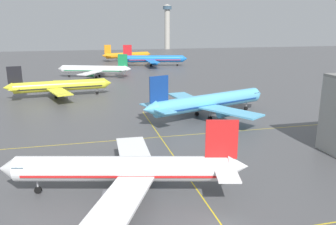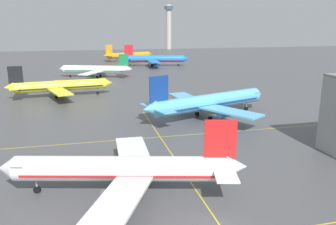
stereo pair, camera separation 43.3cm
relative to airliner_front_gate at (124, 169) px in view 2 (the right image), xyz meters
name	(u,v)px [view 2 (the right image)]	position (x,y,z in m)	size (l,w,h in m)	color
airliner_front_gate	(124,169)	(0.00, 0.00, 0.00)	(35.55, 30.24, 11.16)	white
airliner_second_row	(208,102)	(26.13, 36.56, 0.39)	(38.43, 32.90, 12.30)	#5BB7E5
airliner_third_row	(60,86)	(-13.40, 73.35, -0.09)	(35.10, 30.08, 10.91)	yellow
airliner_far_left_stand	(96,69)	(-0.25, 114.62, -0.12)	(33.77, 28.92, 10.82)	white
airliner_far_right_stand	(155,59)	(34.78, 151.70, 0.37)	(39.16, 33.25, 12.25)	blue
airliner_distant_taxiway	(128,55)	(23.35, 184.34, -0.08)	(34.56, 29.47, 10.92)	orange
taxiway_markings	(184,172)	(10.46, 5.04, -3.81)	(143.65, 82.62, 0.01)	yellow
control_tower	(169,23)	(76.05, 287.11, 20.59)	(8.82, 8.82, 42.50)	#ADA89E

